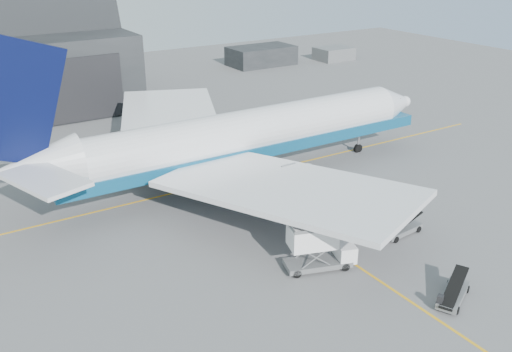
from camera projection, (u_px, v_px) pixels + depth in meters
ground at (342, 256)px, 49.68m from camera, size 200.00×200.00×0.00m
taxi_lines at (263, 203)px, 59.56m from camera, size 80.00×42.12×0.02m
distant_bldg_a at (261, 65)px, 124.57m from camera, size 14.00×8.00×4.00m
distant_bldg_b at (333, 60)px, 129.83m from camera, size 8.00×6.00×2.80m
airliner at (235, 138)px, 62.77m from camera, size 53.74×52.11×18.86m
catering_truck at (318, 247)px, 47.05m from camera, size 6.25×3.86×4.04m
pushback_tug at (281, 198)px, 59.13m from camera, size 4.42×3.09×1.87m
belt_loader_a at (453, 294)px, 43.37m from camera, size 4.69×3.31×1.80m
belt_loader_b at (401, 229)px, 53.06m from camera, size 4.85×2.05×1.82m
traffic_cone at (320, 260)px, 48.47m from camera, size 0.39×0.39×0.57m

